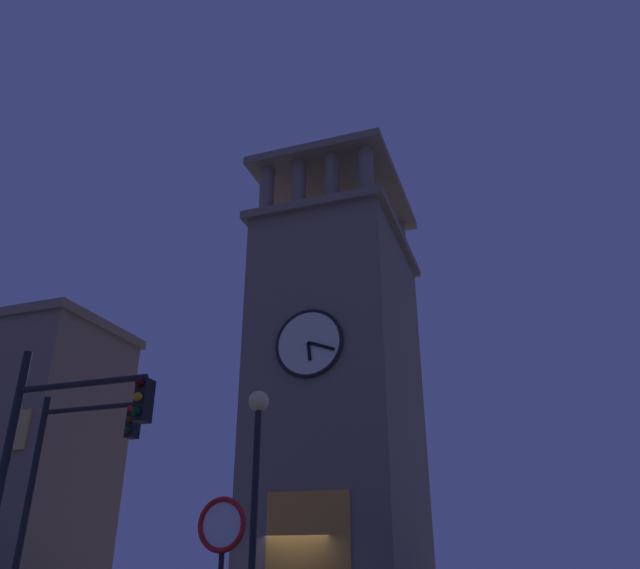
{
  "coord_description": "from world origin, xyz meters",
  "views": [
    {
      "loc": [
        -8.53,
        22.03,
        1.59
      ],
      "look_at": [
        0.56,
        -4.15,
        14.33
      ],
      "focal_mm": 34.09,
      "sensor_mm": 36.0,
      "label": 1
    }
  ],
  "objects_px": {
    "traffic_signal_mid": "(64,471)",
    "street_lamp": "(256,462)",
    "traffic_signal_near": "(49,452)",
    "clocktower": "(341,393)",
    "no_horn_sign": "(221,537)"
  },
  "relations": [
    {
      "from": "clocktower",
      "to": "no_horn_sign",
      "type": "distance_m",
      "value": 19.22
    },
    {
      "from": "clocktower",
      "to": "traffic_signal_near",
      "type": "xyz_separation_m",
      "value": [
        0.09,
        17.3,
        -5.29
      ]
    },
    {
      "from": "street_lamp",
      "to": "traffic_signal_mid",
      "type": "bearing_deg",
      "value": -3.83
    },
    {
      "from": "clocktower",
      "to": "traffic_signal_mid",
      "type": "height_order",
      "value": "clocktower"
    },
    {
      "from": "traffic_signal_mid",
      "to": "no_horn_sign",
      "type": "relative_size",
      "value": 2.17
    },
    {
      "from": "street_lamp",
      "to": "no_horn_sign",
      "type": "xyz_separation_m",
      "value": [
        -0.97,
        3.17,
        -1.54
      ]
    },
    {
      "from": "clocktower",
      "to": "street_lamp",
      "type": "distance_m",
      "value": 15.59
    },
    {
      "from": "traffic_signal_mid",
      "to": "street_lamp",
      "type": "relative_size",
      "value": 1.09
    },
    {
      "from": "street_lamp",
      "to": "no_horn_sign",
      "type": "bearing_deg",
      "value": 107.08
    },
    {
      "from": "traffic_signal_near",
      "to": "no_horn_sign",
      "type": "xyz_separation_m",
      "value": [
        -3.7,
        0.33,
        -1.45
      ]
    },
    {
      "from": "traffic_signal_near",
      "to": "no_horn_sign",
      "type": "height_order",
      "value": "traffic_signal_near"
    },
    {
      "from": "clocktower",
      "to": "traffic_signal_near",
      "type": "height_order",
      "value": "clocktower"
    },
    {
      "from": "traffic_signal_near",
      "to": "traffic_signal_mid",
      "type": "relative_size",
      "value": 0.99
    },
    {
      "from": "traffic_signal_mid",
      "to": "no_horn_sign",
      "type": "xyz_separation_m",
      "value": [
        -6.1,
        3.51,
        -1.63
      ]
    },
    {
      "from": "traffic_signal_near",
      "to": "clocktower",
      "type": "bearing_deg",
      "value": -90.31
    }
  ]
}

